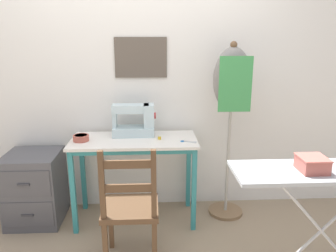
# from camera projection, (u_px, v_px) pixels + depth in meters

# --- Properties ---
(ground_plane) EXTENTS (14.00, 14.00, 0.00)m
(ground_plane) POSITION_uv_depth(u_px,v_px,m) (135.00, 233.00, 2.82)
(ground_plane) COLOR gray
(wall_back) EXTENTS (10.00, 0.07, 2.55)m
(wall_back) POSITION_uv_depth(u_px,v_px,m) (134.00, 77.00, 3.03)
(wall_back) COLOR silver
(wall_back) RESTS_ON ground_plane
(sewing_table) EXTENTS (1.10, 0.50, 0.77)m
(sewing_table) POSITION_uv_depth(u_px,v_px,m) (134.00, 151.00, 2.87)
(sewing_table) COLOR silver
(sewing_table) RESTS_ON ground_plane
(sewing_machine) EXTENTS (0.38, 0.18, 0.31)m
(sewing_machine) POSITION_uv_depth(u_px,v_px,m) (136.00, 121.00, 2.93)
(sewing_machine) COLOR silver
(sewing_machine) RESTS_ON sewing_table
(fabric_bowl) EXTENTS (0.13, 0.13, 0.05)m
(fabric_bowl) POSITION_uv_depth(u_px,v_px,m) (81.00, 138.00, 2.79)
(fabric_bowl) COLOR #B25647
(fabric_bowl) RESTS_ON sewing_table
(scissors) EXTENTS (0.14, 0.08, 0.01)m
(scissors) POSITION_uv_depth(u_px,v_px,m) (186.00, 142.00, 2.78)
(scissors) COLOR silver
(scissors) RESTS_ON sewing_table
(thread_spool_near_machine) EXTENTS (0.04, 0.04, 0.04)m
(thread_spool_near_machine) POSITION_uv_depth(u_px,v_px,m) (159.00, 138.00, 2.83)
(thread_spool_near_machine) COLOR yellow
(thread_spool_near_machine) RESTS_ON sewing_table
(wooden_chair) EXTENTS (0.40, 0.38, 0.93)m
(wooden_chair) POSITION_uv_depth(u_px,v_px,m) (130.00, 209.00, 2.34)
(wooden_chair) COLOR #513823
(wooden_chair) RESTS_ON ground_plane
(filing_cabinet) EXTENTS (0.47, 0.48, 0.64)m
(filing_cabinet) POSITION_uv_depth(u_px,v_px,m) (35.00, 188.00, 2.95)
(filing_cabinet) COLOR #4C4C51
(filing_cabinet) RESTS_ON ground_plane
(dress_form) EXTENTS (0.33, 0.32, 1.60)m
(dress_form) POSITION_uv_depth(u_px,v_px,m) (232.00, 90.00, 2.84)
(dress_form) COLOR #846647
(dress_form) RESTS_ON ground_plane
(ironing_board) EXTENTS (1.20, 0.37, 0.85)m
(ironing_board) POSITION_uv_depth(u_px,v_px,m) (329.00, 176.00, 2.03)
(ironing_board) COLOR #ADB2B7
(ironing_board) RESTS_ON ground_plane
(storage_box) EXTENTS (0.16, 0.18, 0.09)m
(storage_box) POSITION_uv_depth(u_px,v_px,m) (312.00, 164.00, 1.98)
(storage_box) COLOR #AD564C
(storage_box) RESTS_ON ironing_board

